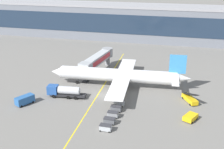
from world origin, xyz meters
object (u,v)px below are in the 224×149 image
at_px(fuel_tanker, 64,91).
at_px(baggage_cart_3, 116,108).
at_px(belt_loader, 190,99).
at_px(baggage_cart_0, 106,128).
at_px(baggage_cart_2, 113,114).
at_px(baggage_cart_4, 119,103).
at_px(pushback_tug, 190,117).
at_px(baggage_cart_1, 109,121).
at_px(crew_van, 25,99).
at_px(main_airliner, 119,75).

bearing_deg(fuel_tanker, baggage_cart_3, -16.55).
height_order(fuel_tanker, belt_loader, belt_loader).
distance_m(baggage_cart_0, baggage_cart_2, 6.40).
bearing_deg(baggage_cart_3, fuel_tanker, 163.45).
bearing_deg(fuel_tanker, baggage_cart_4, -5.60).
bearing_deg(pushback_tug, fuel_tanker, 171.71).
relative_size(baggage_cart_2, baggage_cart_4, 1.00).
bearing_deg(baggage_cart_1, baggage_cart_3, 89.28).
relative_size(pushback_tug, crew_van, 0.82).
height_order(pushback_tug, crew_van, crew_van).
bearing_deg(baggage_cart_1, pushback_tug, 18.66).
distance_m(pushback_tug, belt_loader, 10.31).
bearing_deg(crew_van, baggage_cart_3, 4.47).
bearing_deg(belt_loader, fuel_tanker, -171.16).
xyz_separation_m(baggage_cart_3, baggage_cart_4, (0.04, 3.20, 0.00)).
bearing_deg(main_airliner, baggage_cart_1, -82.72).
bearing_deg(pushback_tug, baggage_cart_1, -161.34).
bearing_deg(fuel_tanker, baggage_cart_2, -26.45).
bearing_deg(belt_loader, baggage_cart_2, -143.71).
xyz_separation_m(baggage_cart_1, baggage_cart_3, (0.08, 6.40, 0.00)).
xyz_separation_m(pushback_tug, baggage_cart_1, (-18.30, -6.18, -0.07)).
relative_size(baggage_cart_0, baggage_cart_2, 1.00).
height_order(baggage_cart_0, baggage_cart_2, same).
distance_m(main_airliner, baggage_cart_4, 13.25).
height_order(fuel_tanker, baggage_cart_1, fuel_tanker).
relative_size(baggage_cart_1, baggage_cart_3, 1.00).
bearing_deg(belt_loader, baggage_cart_3, -150.81).
relative_size(belt_loader, baggage_cart_3, 2.51).
height_order(main_airliner, crew_van, main_airliner).
bearing_deg(baggage_cart_2, fuel_tanker, 153.55).
relative_size(main_airliner, belt_loader, 6.34).
distance_m(crew_van, baggage_cart_0, 25.46).
relative_size(pushback_tug, baggage_cart_0, 1.66).
bearing_deg(main_airliner, baggage_cart_2, -81.39).
distance_m(fuel_tanker, baggage_cart_3, 16.80).
height_order(baggage_cart_1, baggage_cart_3, same).
distance_m(baggage_cart_3, baggage_cart_4, 3.20).
bearing_deg(crew_van, fuel_tanker, 38.82).
distance_m(baggage_cart_1, baggage_cart_2, 3.20).
bearing_deg(baggage_cart_0, baggage_cart_1, 89.28).
bearing_deg(pushback_tug, baggage_cart_3, 179.31).
bearing_deg(baggage_cart_3, main_airliner, 100.47).
xyz_separation_m(fuel_tanker, pushback_tug, (34.30, -5.00, -0.90)).
height_order(pushback_tug, baggage_cart_4, baggage_cart_4).
bearing_deg(baggage_cart_2, main_airliner, 98.61).
distance_m(baggage_cart_1, baggage_cart_3, 6.40).
height_order(fuel_tanker, pushback_tug, fuel_tanker).
bearing_deg(crew_van, baggage_cart_4, 11.81).
bearing_deg(belt_loader, crew_van, -164.22).
xyz_separation_m(belt_loader, crew_van, (-42.45, -12.00, 0.32)).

